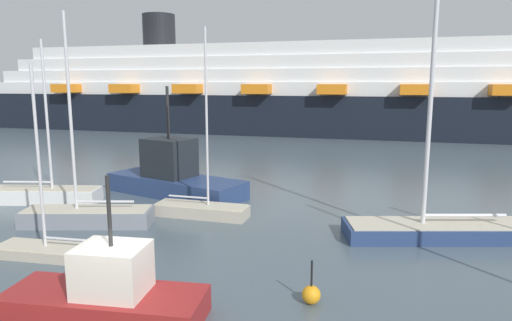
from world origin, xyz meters
The scene contains 9 objects.
sailboat_0 centered at (-1.89, 9.60, 0.41)m, with size 4.48×1.36×8.68m.
sailboat_1 centered at (-4.99, 3.41, 0.32)m, with size 4.64×1.66×6.95m.
sailboat_4 centered at (8.48, 9.47, 0.49)m, with size 7.69×4.04×10.65m.
sailboat_6 centered at (-6.23, 6.98, 0.49)m, with size 5.84×3.06×9.16m.
sailboat_7 centered at (-10.87, 9.67, 0.48)m, with size 5.95×2.89×8.39m.
fishing_boat_0 centered at (-5.08, 13.14, 1.05)m, with size 8.68×4.95×6.06m.
fishing_boat_1 centered at (-0.60, 0.22, 0.69)m, with size 5.55×2.51×3.92m.
channel_buoy_0 centered at (4.50, 2.54, 0.28)m, with size 0.54×0.54×1.30m.
cruise_ship centered at (-8.50, 47.64, 4.93)m, with size 86.88×13.75×15.37m.
Camera 1 is at (6.35, -9.47, 6.22)m, focal length 31.70 mm.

